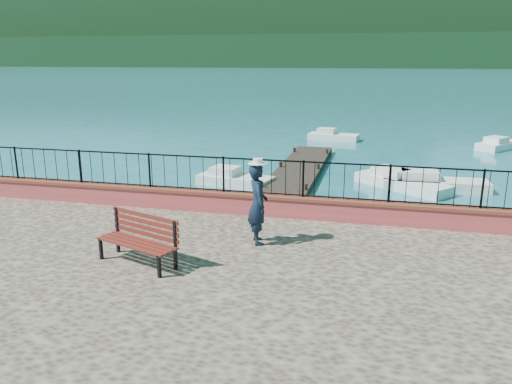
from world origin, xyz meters
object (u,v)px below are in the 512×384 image
at_px(boat_0, 235,176).
at_px(park_bench, 139,250).
at_px(boat_2, 435,180).
at_px(boat_4, 334,134).
at_px(boat_1, 402,179).
at_px(boat_5, 501,142).
at_px(person, 258,204).

bearing_deg(boat_0, park_bench, -72.58).
distance_m(boat_0, boat_2, 8.47).
height_order(park_bench, boat_4, park_bench).
relative_size(boat_1, boat_2, 0.99).
distance_m(boat_0, boat_1, 7.12).
distance_m(boat_1, boat_5, 12.92).
xyz_separation_m(boat_0, boat_5, (13.19, 12.52, 0.00)).
distance_m(boat_1, boat_4, 12.92).
bearing_deg(park_bench, boat_2, 80.29).
xyz_separation_m(park_bench, boat_1, (5.82, 12.54, -1.11)).
relative_size(boat_2, boat_4, 1.30).
distance_m(person, boat_2, 12.17).
height_order(boat_2, boat_4, same).
relative_size(park_bench, boat_2, 0.46).
height_order(person, boat_2, person).
distance_m(person, boat_1, 11.52).
bearing_deg(person, boat_1, -42.46).
relative_size(boat_4, boat_5, 0.96).
bearing_deg(person, boat_4, -22.75).
xyz_separation_m(park_bench, boat_4, (1.81, 24.83, -1.11)).
relative_size(person, boat_2, 0.44).
distance_m(person, boat_5, 24.28).
bearing_deg(boat_5, boat_2, -162.33).
bearing_deg(boat_1, boat_2, 47.22).
relative_size(boat_1, boat_4, 1.28).
relative_size(boat_0, boat_5, 0.95).
height_order(park_bench, boat_2, park_bench).
xyz_separation_m(park_bench, boat_5, (11.98, 23.89, -1.11)).
height_order(park_bench, boat_1, park_bench).
bearing_deg(boat_5, park_bench, -165.60).
relative_size(park_bench, boat_1, 0.46).
distance_m(park_bench, boat_5, 26.75).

